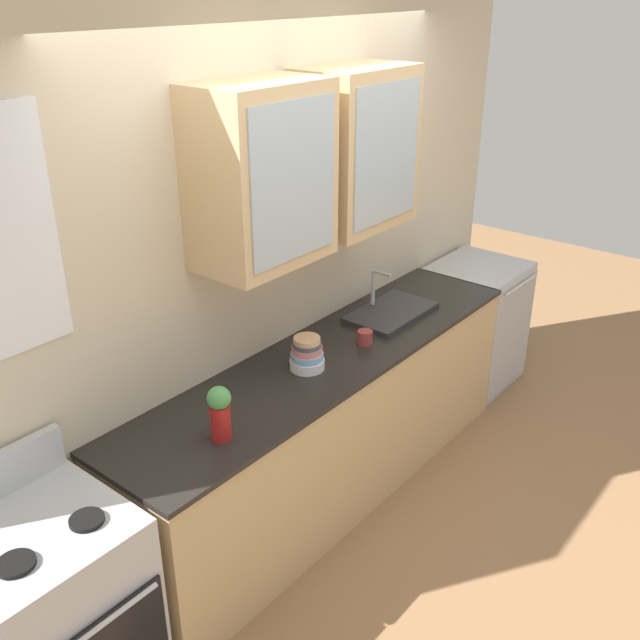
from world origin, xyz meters
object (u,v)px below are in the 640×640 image
object	(u,v)px
cup_near_sink	(365,337)
bowl_stack	(308,354)
vase	(220,411)
dishwasher	(474,324)
stove_range	(55,618)
sink_faucet	(391,312)

from	to	relation	value
cup_near_sink	bowl_stack	bearing A→B (deg)	170.97
vase	dishwasher	bearing A→B (deg)	2.35
cup_near_sink	dishwasher	xyz separation A→B (m)	(1.44, 0.06, -0.48)
bowl_stack	vase	xyz separation A→B (m)	(-0.70, -0.11, 0.06)
dishwasher	stove_range	bearing A→B (deg)	179.93
sink_faucet	dishwasher	world-z (taller)	sink_faucet
cup_near_sink	vase	bearing A→B (deg)	-177.87
vase	sink_faucet	bearing A→B (deg)	5.37
stove_range	vase	size ratio (longest dim) A/B	4.23
sink_faucet	bowl_stack	bearing A→B (deg)	-177.47
vase	stove_range	bearing A→B (deg)	172.38
sink_faucet	vase	size ratio (longest dim) A/B	2.16
stove_range	sink_faucet	world-z (taller)	sink_faucet
bowl_stack	cup_near_sink	world-z (taller)	bowl_stack
bowl_stack	vase	distance (m)	0.71
sink_faucet	stove_range	bearing A→B (deg)	-179.21
vase	dishwasher	distance (m)	2.61
sink_faucet	vase	bearing A→B (deg)	-174.63
stove_range	cup_near_sink	xyz separation A→B (m)	(1.91, -0.07, 0.48)
sink_faucet	cup_near_sink	xyz separation A→B (m)	(-0.39, -0.10, 0.02)
dishwasher	sink_faucet	bearing A→B (deg)	178.02
stove_range	cup_near_sink	distance (m)	1.97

